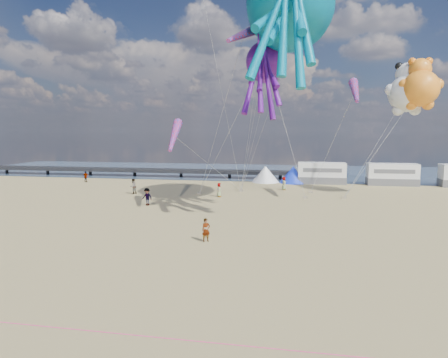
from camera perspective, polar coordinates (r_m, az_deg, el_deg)
ground at (r=19.78m, az=2.46°, el=-15.48°), size 120.00×120.00×0.00m
water at (r=73.54m, az=8.39°, el=1.01°), size 120.00×120.00×0.00m
pier at (r=69.50m, az=-15.69°, el=1.30°), size 60.00×3.00×0.50m
motorhome_0 at (r=58.53m, az=13.77°, el=0.83°), size 6.60×2.50×3.00m
motorhome_1 at (r=59.86m, az=22.88°, el=0.62°), size 6.60×2.50×3.00m
tent_white at (r=58.63m, az=5.93°, el=0.71°), size 4.00×4.00×2.40m
tent_blue at (r=58.46m, az=9.85°, el=0.63°), size 4.00×4.00×2.40m
rope_line at (r=15.33m, az=-0.34°, el=-22.46°), size 34.00×0.03×0.03m
standing_person at (r=27.43m, az=-2.59°, el=-7.29°), size 0.70×0.63×1.60m
beachgoer_0 at (r=45.54m, az=-0.70°, el=-1.56°), size 0.40×0.60×1.60m
beachgoer_1 at (r=48.75m, az=-12.86°, el=-1.04°), size 0.87×1.04×1.82m
beachgoer_2 at (r=41.00m, az=-10.93°, el=-2.52°), size 1.01×0.88×1.77m
beachgoer_3 at (r=61.85m, az=-19.14°, el=0.31°), size 1.05×0.64×1.59m
beachgoer_6 at (r=51.30m, az=8.57°, el=-0.63°), size 0.41×0.62×1.69m
sandbag_a at (r=47.38m, az=-3.53°, el=-2.08°), size 0.50×0.35×0.22m
sandbag_b at (r=45.34m, az=11.53°, el=-2.62°), size 0.50×0.35×0.22m
sandbag_c at (r=46.36m, az=16.81°, el=-2.57°), size 0.50×0.35×0.22m
sandbag_d at (r=49.40m, az=12.27°, el=-1.86°), size 0.50×0.35×0.22m
sandbag_e at (r=49.37m, az=2.45°, el=-1.71°), size 0.50×0.35×0.22m
kite_octopus_teal at (r=40.39m, az=9.43°, el=23.18°), size 6.79×13.31×14.63m
kite_octopus_purple at (r=42.84m, az=6.08°, el=16.25°), size 6.49×9.99×10.56m
kite_panda at (r=49.38m, az=24.71°, el=11.03°), size 5.58×5.34×6.97m
kite_teddy_orange at (r=48.51m, az=26.26°, el=11.52°), size 5.59×5.38×6.64m
windsock_left at (r=39.82m, az=2.89°, el=19.97°), size 3.04×7.48×7.45m
windsock_mid at (r=43.41m, az=18.22°, el=11.80°), size 1.23×5.59×5.56m
windsock_right at (r=38.19m, az=-7.13°, el=6.15°), size 1.63×5.52×5.44m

